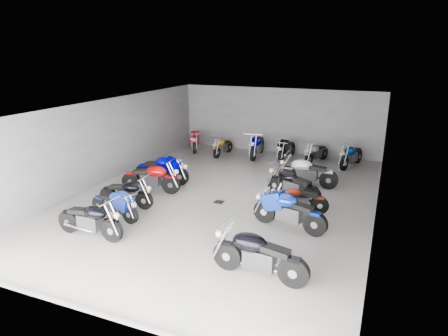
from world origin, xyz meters
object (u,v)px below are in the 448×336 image
Objects in this scene: motorcycle_right_d at (298,199)px; motorcycle_back_e at (316,153)px; motorcycle_left_c at (127,193)px; motorcycle_right_a at (258,255)px; motorcycle_left_d at (151,178)px; motorcycle_back_f at (351,156)px; motorcycle_left_a at (90,220)px; motorcycle_back_b at (223,147)px; motorcycle_left_e at (162,170)px; motorcycle_back_d at (286,149)px; motorcycle_back_c at (257,146)px; motorcycle_right_c at (288,211)px; drain_grate at (219,202)px; motorcycle_back_a at (196,140)px; motorcycle_right_f at (307,172)px; motorcycle_left_b at (115,205)px; motorcycle_right_e at (293,185)px.

motorcycle_right_d is 0.98× the size of motorcycle_back_e.
motorcycle_left_c is 0.85× the size of motorcycle_right_a.
motorcycle_back_f is at bearing 125.52° from motorcycle_left_d.
motorcycle_back_b is (-0.05, 9.56, -0.08)m from motorcycle_left_a.
motorcycle_right_d is 6.06m from motorcycle_back_f.
motorcycle_back_d is at bearing 141.84° from motorcycle_left_e.
motorcycle_back_c is (2.18, 5.11, 0.02)m from motorcycle_left_e.
motorcycle_back_e is (4.45, 0.47, 0.02)m from motorcycle_back_b.
drain_grate is at bearing 78.66° from motorcycle_right_c.
motorcycle_back_a is (-1.75, 10.03, 0.02)m from motorcycle_left_a.
motorcycle_right_f is at bearing 6.76° from motorcycle_right_a.
motorcycle_back_b is at bearing 20.01° from motorcycle_back_f.
motorcycle_left_d is at bearing 177.23° from motorcycle_left_c.
motorcycle_left_b is 0.82× the size of motorcycle_right_a.
motorcycle_right_f is 1.08× the size of motorcycle_back_f.
motorcycle_back_e is (4.82, 6.26, -0.08)m from motorcycle_left_d.
motorcycle_back_a is 1.14× the size of motorcycle_back_e.
motorcycle_left_b is 0.92× the size of motorcycle_right_e.
drain_grate is 0.16× the size of motorcycle_left_c.
motorcycle_back_c reaches higher than motorcycle_left_b.
motorcycle_right_d is (0.02, 1.28, -0.10)m from motorcycle_right_c.
motorcycle_back_e reaches higher than drain_grate.
motorcycle_back_d is (4.75, 0.03, -0.03)m from motorcycle_back_a.
motorcycle_left_c is 7.92m from motorcycle_back_c.
motorcycle_left_a is 1.01× the size of motorcycle_back_a.
motorcycle_left_e is (-2.82, 1.01, 0.54)m from drain_grate.
motorcycle_right_f is 7.27m from motorcycle_back_a.
motorcycle_back_d is at bearing 15.23° from motorcycle_right_a.
motorcycle_back_b is at bearing 47.38° from motorcycle_right_c.
motorcycle_left_e is 5.37m from motorcycle_back_a.
motorcycle_left_c is at bearing 143.18° from motorcycle_right_e.
motorcycle_back_d is at bearing 153.17° from motorcycle_left_c.
motorcycle_back_d is at bearing -179.06° from motorcycle_back_c.
motorcycle_left_b is 1.02× the size of motorcycle_back_e.
motorcycle_right_c reaches higher than motorcycle_left_e.
motorcycle_back_d is at bearing 13.72° from motorcycle_back_f.
motorcycle_back_a is 1.76m from motorcycle_back_b.
motorcycle_right_a is 0.99× the size of motorcycle_back_c.
motorcycle_right_e is at bearing 139.42° from motorcycle_back_b.
motorcycle_back_f reaches higher than motorcycle_left_b.
motorcycle_back_e is at bearing 11.87° from motorcycle_back_f.
motorcycle_left_d is (-0.01, 1.53, 0.07)m from motorcycle_left_c.
motorcycle_back_a is at bearing -158.71° from motorcycle_left_b.
motorcycle_back_c is at bearing 96.00° from drain_grate.
motorcycle_right_f is (-0.27, 2.68, 0.10)m from motorcycle_right_d.
motorcycle_left_c is at bearing -168.75° from motorcycle_left_a.
motorcycle_right_e is 0.98× the size of motorcycle_back_a.
motorcycle_back_f reaches higher than drain_grate.
motorcycle_right_e reaches higher than motorcycle_back_f.
motorcycle_right_a reaches higher than motorcycle_left_e.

